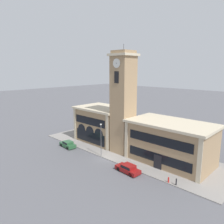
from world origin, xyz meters
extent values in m
plane|color=#56565B|center=(0.00, 0.00, 0.00)|extent=(300.00, 300.00, 0.00)
cube|color=gray|center=(0.00, 6.62, 0.07)|extent=(41.99, 13.24, 0.15)
cube|color=#9E7F5B|center=(0.00, 5.07, 9.70)|extent=(3.86, 3.86, 19.39)
cube|color=beige|center=(0.00, 5.07, 19.62)|extent=(4.56, 4.56, 0.45)
cube|color=#9E7F5B|center=(0.00, 5.07, 20.14)|extent=(3.55, 3.55, 0.60)
cylinder|color=#4C4C51|center=(0.00, 5.07, 21.04)|extent=(0.10, 0.10, 1.20)
cylinder|color=silver|center=(0.00, 3.09, 18.02)|extent=(1.75, 0.10, 1.75)
cylinder|color=black|center=(0.00, 3.02, 18.02)|extent=(0.14, 0.04, 0.14)
cylinder|color=silver|center=(-1.98, 5.07, 18.02)|extent=(0.10, 1.75, 1.75)
cylinder|color=black|center=(-2.05, 5.07, 18.02)|extent=(0.04, 0.14, 0.14)
cube|color=black|center=(0.00, 3.10, 15.44)|extent=(1.08, 0.10, 2.20)
cube|color=#9E7F5B|center=(-8.07, 7.19, 3.88)|extent=(11.67, 8.09, 7.76)
cube|color=beige|center=(-8.07, 7.19, 7.99)|extent=(12.37, 8.79, 0.45)
cube|color=beige|center=(-13.55, 3.08, 3.88)|extent=(0.70, 0.16, 7.76)
cube|color=beige|center=(-2.58, 3.08, 3.88)|extent=(0.70, 0.16, 7.76)
cube|color=black|center=(-8.07, 3.10, 5.59)|extent=(9.57, 0.10, 1.71)
cube|color=black|center=(-8.07, 3.10, 1.86)|extent=(9.34, 0.10, 2.48)
cylinder|color=black|center=(-10.98, 3.09, 3.11)|extent=(2.57, 0.06, 2.57)
cylinder|color=black|center=(-8.07, 3.09, 3.11)|extent=(2.57, 0.06, 2.57)
cylinder|color=black|center=(-5.15, 3.09, 3.11)|extent=(2.57, 0.06, 2.57)
cube|color=#9E7F5B|center=(9.61, 7.19, 3.61)|extent=(14.77, 8.09, 7.21)
cube|color=beige|center=(9.61, 7.19, 7.44)|extent=(15.47, 8.79, 0.45)
cube|color=beige|center=(2.58, 3.08, 3.61)|extent=(0.70, 0.16, 7.21)
cube|color=beige|center=(16.65, 3.08, 3.61)|extent=(0.70, 0.16, 7.21)
cube|color=black|center=(9.61, 3.10, 5.19)|extent=(12.11, 0.10, 1.59)
cube|color=black|center=(9.61, 3.09, 1.30)|extent=(1.50, 0.12, 2.60)
cube|color=black|center=(9.61, 3.10, 2.08)|extent=(12.11, 0.10, 1.62)
cube|color=#285633|center=(-10.52, -1.27, 0.55)|extent=(4.22, 2.12, 0.73)
cube|color=#285633|center=(-10.35, -1.28, 1.17)|extent=(2.08, 1.79, 0.50)
cube|color=black|center=(-10.35, -1.28, 1.17)|extent=(2.00, 1.82, 0.38)
cylinder|color=black|center=(-11.84, -1.99, 0.34)|extent=(0.69, 0.27, 0.68)
cylinder|color=black|center=(-11.73, -0.37, 0.34)|extent=(0.69, 0.27, 0.68)
cylinder|color=black|center=(-9.30, -2.16, 0.34)|extent=(0.69, 0.27, 0.68)
cylinder|color=black|center=(-9.19, -0.55, 0.34)|extent=(0.69, 0.27, 0.68)
cube|color=maroon|center=(6.62, -1.27, 0.52)|extent=(4.56, 2.13, 0.66)
cube|color=maroon|center=(6.79, -1.28, 1.13)|extent=(2.24, 1.79, 0.57)
cube|color=black|center=(6.79, -1.28, 1.13)|extent=(2.16, 1.82, 0.43)
cylinder|color=black|center=(5.19, -1.97, 0.35)|extent=(0.71, 0.27, 0.69)
cylinder|color=black|center=(5.30, -0.37, 0.35)|extent=(0.71, 0.27, 0.69)
cylinder|color=black|center=(7.94, -2.16, 0.35)|extent=(0.71, 0.27, 0.69)
cylinder|color=black|center=(8.05, -0.56, 0.35)|extent=(0.71, 0.27, 0.69)
cylinder|color=#4C4C51|center=(-1.49, 0.32, 3.23)|extent=(0.12, 0.12, 6.17)
sphere|color=silver|center=(-1.49, 0.32, 6.50)|extent=(0.36, 0.36, 0.36)
cylinder|color=black|center=(14.56, 0.32, 0.60)|extent=(0.18, 0.18, 0.90)
sphere|color=black|center=(14.56, 0.32, 1.13)|extent=(0.16, 0.16, 0.16)
cylinder|color=red|center=(13.34, 0.26, 0.50)|extent=(0.22, 0.22, 0.70)
sphere|color=red|center=(13.34, 0.26, 0.93)|extent=(0.19, 0.19, 0.19)
camera|label=1|loc=(28.08, -27.52, 17.04)|focal=35.00mm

